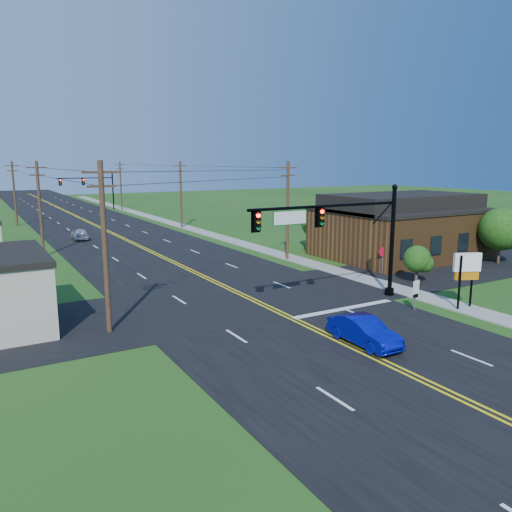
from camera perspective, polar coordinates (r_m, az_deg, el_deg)
ground at (r=23.80m, az=13.52°, el=-11.59°), size 260.00×260.00×0.00m
road_main at (r=68.14m, az=-16.78°, el=2.75°), size 16.00×220.00×0.04m
road_cross at (r=32.99m, az=-1.00°, el=-4.92°), size 70.00×10.00×0.04m
sidewalk at (r=62.14m, az=-5.13°, el=2.46°), size 2.00×160.00×0.08m
signal_mast_main at (r=31.20m, az=9.58°, el=2.90°), size 11.30×0.60×7.48m
signal_mast_far at (r=97.90m, az=-18.55°, el=7.60°), size 10.98×0.60×7.48m
brick_building at (r=49.39m, az=16.13°, el=2.66°), size 14.20×11.20×4.70m
utility_pole_left_a at (r=26.77m, az=-16.91°, el=1.24°), size 1.80×0.28×9.00m
utility_pole_left_b at (r=51.28m, az=-23.46°, el=5.14°), size 1.80×0.28×9.00m
utility_pole_left_c at (r=78.10m, az=-25.90°, el=6.57°), size 1.80×0.28×9.00m
utility_pole_right_a at (r=45.62m, az=3.64°, el=5.42°), size 1.80×0.28×9.00m
utility_pole_right_b at (r=68.71m, az=-8.58°, el=7.09°), size 1.80×0.28×9.00m
utility_pole_right_c at (r=97.19m, az=-15.19°, el=7.87°), size 1.80×0.28×9.00m
tree_right_front at (r=48.85m, az=26.21°, el=2.77°), size 3.80×3.80×5.00m
tree_right_back at (r=52.66m, az=6.81°, el=3.75°), size 3.00×3.00×4.10m
shrub_corner at (r=38.70m, az=17.95°, el=-0.33°), size 2.00×2.00×2.86m
blue_car at (r=25.37m, az=12.24°, el=-8.46°), size 1.47×4.17×1.37m
distant_car at (r=61.27m, az=-19.52°, el=2.36°), size 1.68×3.97×1.34m
route_sign at (r=31.60m, az=17.80°, el=-3.77°), size 0.55×0.11×2.21m
stop_sign at (r=41.09m, az=14.34°, el=0.15°), size 0.76×0.33×2.25m
pylon_sign at (r=32.88m, az=22.96°, el=-1.30°), size 1.65×0.90×3.50m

